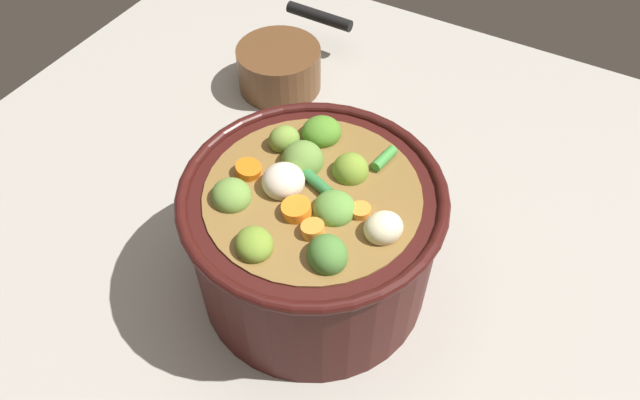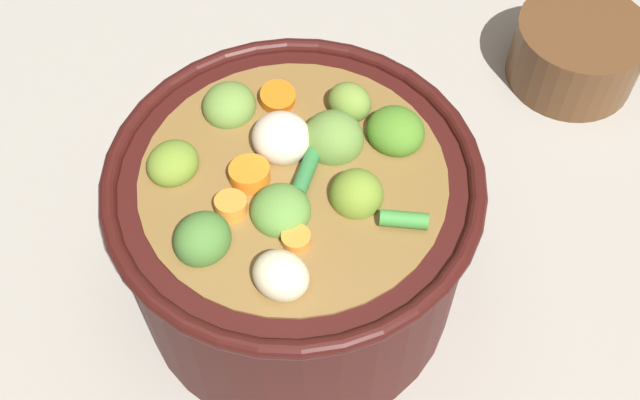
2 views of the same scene
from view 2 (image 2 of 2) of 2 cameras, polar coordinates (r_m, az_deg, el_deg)
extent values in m
plane|color=#9E998E|center=(0.65, -1.24, -5.87)|extent=(1.10, 1.10, 0.00)
cylinder|color=#38110F|center=(0.59, -1.37, -2.54)|extent=(0.24, 0.24, 0.14)
torus|color=#38110F|center=(0.53, -1.52, 1.56)|extent=(0.26, 0.26, 0.01)
cylinder|color=brown|center=(0.59, -1.38, -2.25)|extent=(0.21, 0.21, 0.14)
ellipsoid|color=#5D913C|center=(0.51, -2.42, -0.77)|extent=(0.05, 0.05, 0.03)
ellipsoid|color=olive|center=(0.56, 2.49, 6.99)|extent=(0.04, 0.04, 0.03)
ellipsoid|color=#4A7D34|center=(0.50, -7.97, -2.77)|extent=(0.05, 0.05, 0.03)
ellipsoid|color=olive|center=(0.52, 3.01, 0.37)|extent=(0.04, 0.04, 0.03)
ellipsoid|color=olive|center=(0.54, -10.06, 2.60)|extent=(0.05, 0.05, 0.03)
ellipsoid|color=#4E8527|center=(0.55, 5.79, 4.91)|extent=(0.06, 0.06, 0.03)
ellipsoid|color=olive|center=(0.57, -6.12, 6.69)|extent=(0.05, 0.05, 0.03)
ellipsoid|color=olive|center=(0.54, 1.33, 4.36)|extent=(0.06, 0.05, 0.04)
cylinder|color=#D96111|center=(0.57, -2.68, 7.19)|extent=(0.03, 0.04, 0.02)
cylinder|color=orange|center=(0.51, -5.96, -0.56)|extent=(0.03, 0.03, 0.02)
cylinder|color=orange|center=(0.53, -4.62, 1.77)|extent=(0.03, 0.03, 0.02)
cylinder|color=orange|center=(0.50, -0.80, -2.85)|extent=(0.02, 0.02, 0.01)
ellipsoid|color=beige|center=(0.54, -2.38, 4.45)|extent=(0.06, 0.06, 0.03)
ellipsoid|color=beige|center=(0.48, -2.37, -5.38)|extent=(0.05, 0.05, 0.03)
cylinder|color=#41923C|center=(0.51, 6.41, -1.37)|extent=(0.03, 0.02, 0.01)
cylinder|color=#2E753A|center=(0.52, -0.58, 1.94)|extent=(0.02, 0.04, 0.01)
cylinder|color=brown|center=(0.80, 18.04, 10.03)|extent=(0.12, 0.12, 0.06)
camera|label=1|loc=(0.34, -77.76, 14.11)|focal=33.44mm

